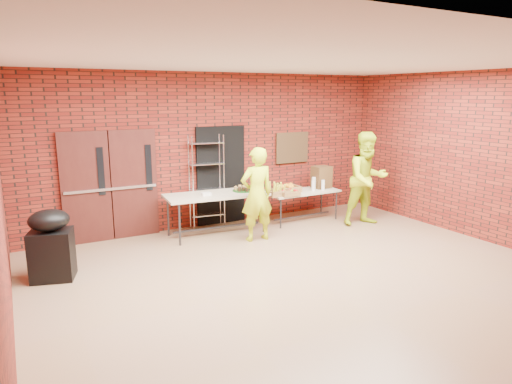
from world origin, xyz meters
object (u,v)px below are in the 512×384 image
wire_rack (207,182)px  coffee_dispenser (321,177)px  table_left (216,197)px  covered_grill (51,245)px  volunteer_man (367,179)px  table_right (303,193)px  volunteer_woman (257,194)px

wire_rack → coffee_dispenser: size_ratio=3.94×
table_left → coffee_dispenser: (2.64, 0.09, 0.16)m
table_left → covered_grill: 3.24m
coffee_dispenser → volunteer_man: 1.09m
table_right → volunteer_woman: 1.72m
wire_rack → table_right: size_ratio=1.18×
coffee_dispenser → covered_grill: (-5.74, -0.99, -0.38)m
covered_grill → coffee_dispenser: bearing=26.5°
wire_rack → coffee_dispenser: wire_rack is taller
coffee_dispenser → table_right: bearing=-170.1°
table_right → volunteer_man: volunteer_man is taller
coffee_dispenser → volunteer_woman: 2.27m
table_right → coffee_dispenser: size_ratio=3.34×
covered_grill → volunteer_man: volunteer_man is taller
table_left → volunteer_woman: volunteer_woman is taller
covered_grill → volunteer_woman: 3.65m
table_right → volunteer_woman: (-1.54, -0.71, 0.28)m
table_right → volunteer_man: 1.42m
table_left → wire_rack: bearing=91.7°
volunteer_man → covered_grill: bearing=-171.9°
table_left → table_right: bearing=4.5°
covered_grill → volunteer_woman: bearing=19.5°
table_left → table_right: size_ratio=1.26×
coffee_dispenser → volunteer_man: bearing=-64.6°
table_right → covered_grill: size_ratio=1.52×
table_right → coffee_dispenser: (0.58, 0.10, 0.30)m
coffee_dispenser → covered_grill: bearing=-170.2°
wire_rack → table_right: 2.13m
volunteer_man → volunteer_woman: bearing=-175.7°
wire_rack → volunteer_man: volunteer_man is taller
covered_grill → volunteer_man: bearing=16.8°
volunteer_woman → volunteer_man: bearing=178.0°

